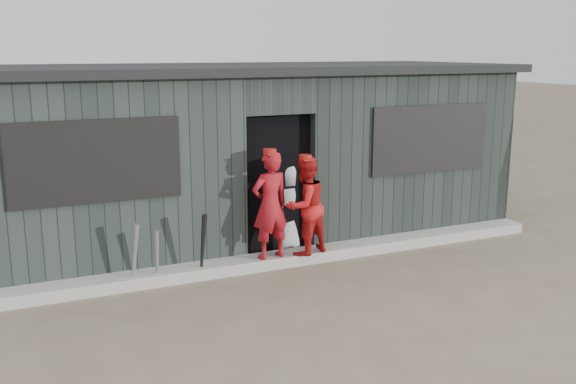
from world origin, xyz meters
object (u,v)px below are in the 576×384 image
player_red_right (305,206)px  dugout (243,152)px  player_red_left (270,205)px  player_grey_back (287,208)px  bat_right (203,246)px  bat_mid (157,258)px  bat_left (135,256)px

player_red_right → dugout: 1.86m
player_red_left → player_grey_back: (0.49, 0.55, -0.21)m
bat_right → player_red_left: 1.03m
bat_right → player_red_left: player_red_left is taller
bat_right → dugout: (1.21, 1.79, 0.86)m
bat_mid → player_red_right: 2.06m
bat_left → bat_mid: (0.27, -0.01, -0.06)m
player_red_left → player_red_right: size_ratio=1.08×
player_grey_back → dugout: 1.39m
bat_mid → bat_left: bearing=178.1°
bat_mid → player_red_left: size_ratio=0.50×
bat_right → player_red_right: size_ratio=0.65×
bat_right → player_grey_back: (1.42, 0.57, 0.23)m
player_red_right → player_grey_back: size_ratio=1.01×
bat_mid → player_red_right: player_red_right is taller
player_red_right → dugout: dugout is taller
bat_mid → dugout: size_ratio=0.09×
dugout → bat_mid: bearing=-135.3°
player_red_right → player_grey_back: player_red_right is taller
bat_left → bat_mid: 0.27m
bat_mid → dugout: bearing=44.7°
bat_right → player_grey_back: player_grey_back is taller
bat_right → player_red_right: bearing=-0.1°
bat_mid → bat_right: bat_right is taller
bat_mid → player_grey_back: player_grey_back is taller
bat_left → player_grey_back: (2.26, 0.54, 0.24)m
player_grey_back → dugout: (-0.20, 1.22, 0.63)m
bat_right → player_red_right: (1.42, -0.00, 0.38)m
bat_left → dugout: dugout is taller
bat_left → dugout: (2.06, 1.76, 0.87)m
player_red_right → bat_mid: bearing=-19.2°
bat_left → player_red_left: size_ratio=0.58×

